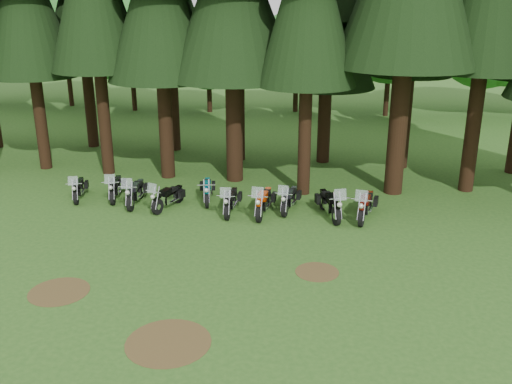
% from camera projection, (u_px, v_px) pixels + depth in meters
% --- Properties ---
extents(ground, '(120.00, 120.00, 0.00)m').
position_uv_depth(ground, '(176.00, 269.00, 18.34)').
color(ground, '#2A551C').
rests_on(ground, ground).
extents(decid_1, '(7.91, 7.69, 9.88)m').
position_uv_depth(decid_1, '(67.00, 29.00, 42.84)').
color(decid_1, black).
rests_on(decid_1, ground).
extents(decid_2, '(6.72, 6.53, 8.40)m').
position_uv_depth(decid_2, '(133.00, 43.00, 41.37)').
color(decid_2, black).
rests_on(decid_2, ground).
extents(decid_3, '(6.12, 5.95, 7.65)m').
position_uv_depth(decid_3, '(211.00, 50.00, 40.99)').
color(decid_3, black).
rests_on(decid_3, ground).
extents(decid_4, '(5.93, 5.76, 7.41)m').
position_uv_depth(decid_4, '(300.00, 52.00, 41.20)').
color(decid_4, black).
rests_on(decid_4, ground).
extents(decid_5, '(8.45, 8.21, 10.56)m').
position_uv_depth(decid_5, '(398.00, 27.00, 39.00)').
color(decid_5, black).
rests_on(decid_5, ground).
extents(decid_6, '(7.06, 6.86, 8.82)m').
position_uv_depth(decid_6, '(492.00, 42.00, 39.56)').
color(decid_6, black).
rests_on(decid_6, ground).
extents(dirt_patch_0, '(1.80, 1.80, 0.01)m').
position_uv_depth(dirt_patch_0, '(59.00, 292.00, 16.92)').
color(dirt_patch_0, '#4C3D1E').
rests_on(dirt_patch_0, ground).
extents(dirt_patch_1, '(1.40, 1.40, 0.01)m').
position_uv_depth(dirt_patch_1, '(317.00, 272.00, 18.12)').
color(dirt_patch_1, '#4C3D1E').
rests_on(dirt_patch_1, ground).
extents(dirt_patch_2, '(2.20, 2.20, 0.01)m').
position_uv_depth(dirt_patch_2, '(168.00, 342.00, 14.46)').
color(dirt_patch_2, '#4C3D1E').
rests_on(dirt_patch_2, ground).
extents(motorcycle_0, '(0.85, 2.09, 1.33)m').
position_uv_depth(motorcycle_0, '(79.00, 189.00, 24.44)').
color(motorcycle_0, black).
rests_on(motorcycle_0, ground).
extents(motorcycle_1, '(0.78, 2.27, 1.43)m').
position_uv_depth(motorcycle_1, '(116.00, 188.00, 24.46)').
color(motorcycle_1, black).
rests_on(motorcycle_1, ground).
extents(motorcycle_2, '(0.55, 2.39, 1.50)m').
position_uv_depth(motorcycle_2, '(135.00, 193.00, 23.80)').
color(motorcycle_2, black).
rests_on(motorcycle_2, ground).
extents(motorcycle_3, '(0.91, 2.19, 1.39)m').
position_uv_depth(motorcycle_3, '(168.00, 198.00, 23.34)').
color(motorcycle_3, black).
rests_on(motorcycle_3, ground).
extents(motorcycle_4, '(0.63, 2.22, 0.91)m').
position_uv_depth(motorcycle_4, '(207.00, 191.00, 24.16)').
color(motorcycle_4, black).
rests_on(motorcycle_4, ground).
extents(motorcycle_5, '(0.43, 2.27, 1.43)m').
position_uv_depth(motorcycle_5, '(231.00, 202.00, 22.88)').
color(motorcycle_5, black).
rests_on(motorcycle_5, ground).
extents(motorcycle_6, '(0.49, 2.45, 1.54)m').
position_uv_depth(motorcycle_6, '(264.00, 202.00, 22.68)').
color(motorcycle_6, black).
rests_on(motorcycle_6, ground).
extents(motorcycle_7, '(0.58, 2.23, 1.40)m').
position_uv_depth(motorcycle_7, '(289.00, 199.00, 23.14)').
color(motorcycle_7, black).
rests_on(motorcycle_7, ground).
extents(motorcycle_8, '(1.13, 2.43, 1.56)m').
position_uv_depth(motorcycle_8, '(330.00, 205.00, 22.42)').
color(motorcycle_8, black).
rests_on(motorcycle_8, ground).
extents(motorcycle_9, '(0.77, 2.47, 1.55)m').
position_uv_depth(motorcycle_9, '(366.00, 206.00, 22.26)').
color(motorcycle_9, black).
rests_on(motorcycle_9, ground).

